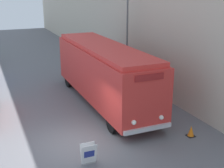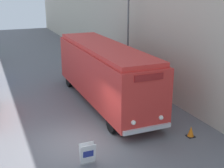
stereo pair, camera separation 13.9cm
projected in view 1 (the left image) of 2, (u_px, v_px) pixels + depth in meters
The scene contains 6 objects.
ground_plane at pixel (78, 143), 13.92m from camera, with size 80.00×80.00×0.00m, color slate.
building_wall_right at pixel (122, 18), 23.90m from camera, with size 0.30×60.00×8.72m.
vintage_bus at pixel (104, 71), 18.16m from camera, with size 2.53×10.61×3.50m.
sign_board at pixel (89, 154), 12.28m from camera, with size 0.62×0.32×0.83m.
streetlamp at pixel (127, 16), 20.82m from camera, with size 0.36×0.36×7.48m.
traffic_cone at pixel (191, 131), 14.51m from camera, with size 0.36×0.36×0.52m.
Camera 1 is at (-3.53, -12.04, 6.75)m, focal length 50.00 mm.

